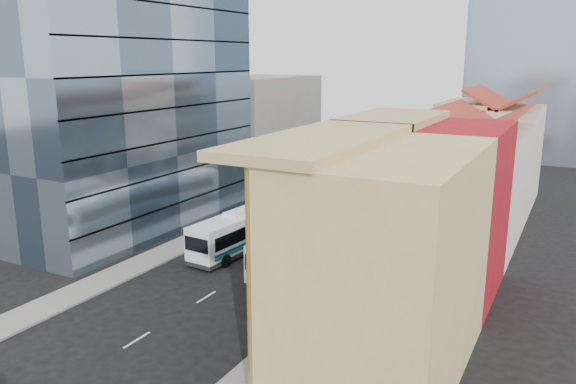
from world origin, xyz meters
The scene contains 13 objects.
ground centered at (0.00, 0.00, 0.00)m, with size 200.00×200.00×0.00m, color black.
sidewalk_right centered at (8.50, 22.00, 0.07)m, with size 3.00×90.00×0.15m, color slate.
sidewalk_left centered at (-8.50, 22.00, 0.07)m, with size 3.00×90.00×0.15m, color slate.
shophouse_tan centered at (14.00, 5.00, 6.00)m, with size 8.00×14.00×12.00m, color #D2B979.
shophouse_red centered at (14.00, 17.00, 6.00)m, with size 8.00×10.00×12.00m, color maroon.
shophouse_cream_near centered at (14.00, 26.50, 5.00)m, with size 8.00×9.00×10.00m, color beige.
shophouse_cream_mid centered at (14.00, 35.50, 5.00)m, with size 8.00×9.00×10.00m, color beige.
shophouse_cream_far centered at (14.00, 46.00, 5.50)m, with size 8.00×12.00×11.00m, color beige.
office_tower centered at (-17.00, 19.00, 15.00)m, with size 12.00×26.00×30.00m, color #3E5163.
office_block_far centered at (-16.00, 42.00, 7.00)m, with size 10.00×18.00×14.00m, color gray.
bus_left_near centered at (-3.11, 17.42, 1.86)m, with size 2.71×11.57×3.71m, color white, non-canonical shape.
bus_left_far centered at (-3.81, 26.82, 1.86)m, with size 2.72×11.62×3.73m, color white, non-canonical shape.
bus_right centered at (3.02, 16.08, 1.88)m, with size 2.75×11.75×3.77m, color white, non-canonical shape.
Camera 1 is at (22.34, -21.71, 16.49)m, focal length 35.00 mm.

